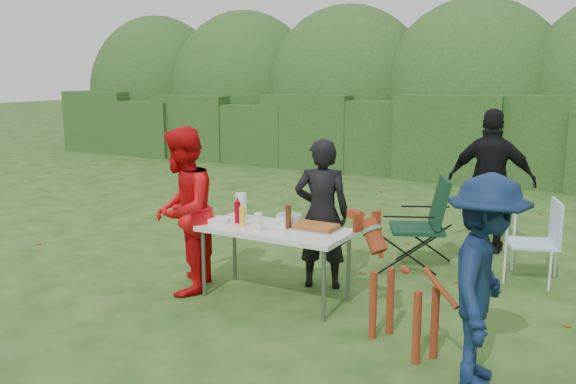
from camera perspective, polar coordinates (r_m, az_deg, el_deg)
The scene contains 20 objects.
ground at distance 6.46m, azimuth -3.57°, elevation -9.27°, with size 80.00×80.00×0.00m, color #1E4211.
hedge_row at distance 13.56m, azimuth 15.15°, elevation 4.76°, with size 22.00×1.40×1.70m, color #23471C.
shrub_backdrop at distance 15.06m, azimuth 16.84°, elevation 8.12°, with size 20.00×2.60×3.20m, color #3D6628.
folding_table at distance 6.05m, azimuth -1.23°, elevation -3.84°, with size 1.50×0.70×0.74m.
person_cook at distance 6.39m, azimuth 3.19°, elevation -2.05°, with size 0.58×0.38×1.59m, color black.
person_red_jacket at distance 6.32m, azimuth -9.81°, elevation -1.75°, with size 0.83×0.65×1.72m, color red.
person_black_puffy at distance 8.05m, azimuth 18.47°, elevation 0.95°, with size 1.07×0.44×1.82m, color black.
child at distance 4.62m, azimuth 17.93°, elevation -7.94°, with size 1.01×0.58×1.56m, color #0D1F41.
dog at distance 5.12m, azimuth 10.77°, elevation -8.88°, with size 1.08×0.43×1.03m, color maroon, non-canonical shape.
camping_chair at distance 7.20m, azimuth 11.96°, elevation -2.85°, with size 0.68×0.68×1.08m, color #10331F, non-canonical shape.
lawn_chair at distance 7.17m, azimuth 21.88°, elevation -4.20°, with size 0.54×0.54×0.91m, color #60ABE8, non-canonical shape.
food_tray at distance 5.95m, azimuth 2.62°, elevation -3.47°, with size 0.45×0.30×0.02m, color #B7B7BA.
focaccia_bread at distance 5.95m, azimuth 2.62°, elevation -3.21°, with size 0.40×0.26×0.04m, color #9F5722.
mustard_bottle at distance 6.07m, azimuth -4.30°, elevation -2.33°, with size 0.06×0.06×0.20m, color yellow.
ketchup_bottle at distance 6.22m, azimuth -4.74°, elevation -1.92°, with size 0.06×0.06×0.22m, color #930011.
beer_bottle at distance 5.96m, azimuth 0.03°, elevation -2.35°, with size 0.06×0.06×0.24m, color #47230F.
paper_towel_roll at distance 6.44m, azimuth -4.43°, elevation -1.28°, with size 0.12×0.12×0.26m, color white.
cup_stack at distance 5.88m, azimuth -2.82°, elevation -2.85°, with size 0.08×0.08×0.18m, color white.
pasta_bowl at distance 6.16m, azimuth 0.08°, elevation -2.57°, with size 0.26×0.26×0.10m, color silver.
plate_stack at distance 6.27m, azimuth -6.56°, elevation -2.65°, with size 0.24×0.24×0.05m, color white.
Camera 1 is at (3.32, -5.07, 2.24)m, focal length 38.00 mm.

